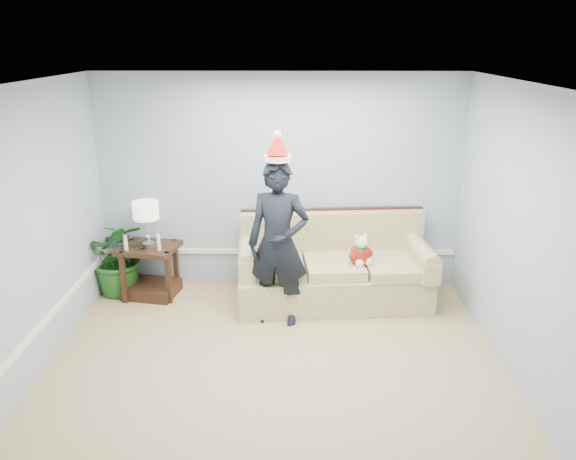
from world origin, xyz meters
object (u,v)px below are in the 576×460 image
at_px(side_table, 151,276).
at_px(houseplant, 120,256).
at_px(man, 278,244).
at_px(teddy_bear, 361,253).
at_px(table_lamp, 146,212).
at_px(sofa, 333,271).

xyz_separation_m(side_table, houseplant, (-0.39, 0.07, 0.24)).
distance_m(side_table, man, 1.86).
bearing_deg(teddy_bear, table_lamp, 151.22).
height_order(side_table, teddy_bear, teddy_bear).
xyz_separation_m(sofa, man, (-0.65, -0.55, 0.55)).
bearing_deg(sofa, table_lamp, 172.29).
bearing_deg(side_table, man, -21.88).
distance_m(table_lamp, houseplant, 0.70).
xyz_separation_m(side_table, teddy_bear, (2.56, -0.30, 0.43)).
height_order(sofa, houseplant, sofa).
bearing_deg(man, sofa, 49.86).
bearing_deg(houseplant, side_table, -10.43).
height_order(man, teddy_bear, man).
xyz_separation_m(sofa, table_lamp, (-2.26, 0.12, 0.70)).
height_order(sofa, teddy_bear, sofa).
bearing_deg(table_lamp, houseplant, 173.15).
xyz_separation_m(sofa, side_table, (-2.26, 0.09, -0.12)).
relative_size(table_lamp, houseplant, 0.56).
relative_size(table_lamp, man, 0.30).
relative_size(sofa, man, 1.26).
bearing_deg(sofa, houseplant, 171.73).
xyz_separation_m(sofa, teddy_bear, (0.30, -0.20, 0.31)).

